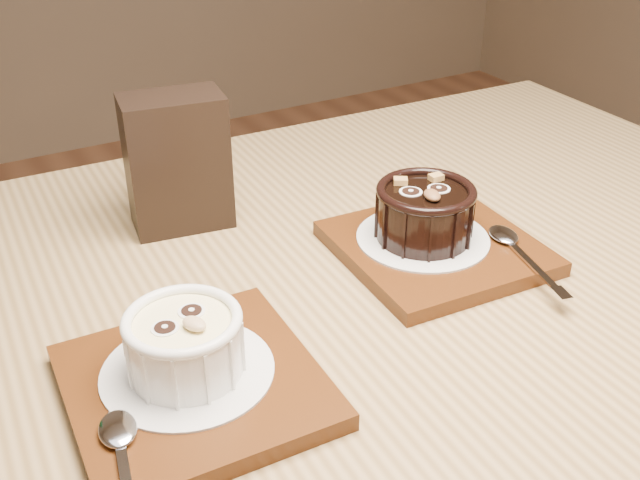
{
  "coord_description": "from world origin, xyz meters",
  "views": [
    {
      "loc": [
        -0.49,
        -0.26,
        1.13
      ],
      "look_at": [
        -0.22,
        0.22,
        0.81
      ],
      "focal_mm": 42.0,
      "sensor_mm": 36.0,
      "label": 1
    }
  ],
  "objects_px": {
    "table": "(312,388)",
    "tray_right": "(436,248)",
    "tray_left": "(194,386)",
    "ramekin_dark": "(425,210)",
    "ramekin_white": "(184,341)",
    "condiment_stand": "(177,162)"
  },
  "relations": [
    {
      "from": "tray_left",
      "to": "ramekin_dark",
      "type": "bearing_deg",
      "value": 17.01
    },
    {
      "from": "table",
      "to": "tray_right",
      "type": "bearing_deg",
      "value": 7.49
    },
    {
      "from": "ramekin_dark",
      "to": "tray_left",
      "type": "bearing_deg",
      "value": -146.8
    },
    {
      "from": "table",
      "to": "tray_right",
      "type": "distance_m",
      "value": 0.18
    },
    {
      "from": "tray_left",
      "to": "tray_right",
      "type": "height_order",
      "value": "same"
    },
    {
      "from": "table",
      "to": "ramekin_white",
      "type": "height_order",
      "value": "ramekin_white"
    },
    {
      "from": "table",
      "to": "ramekin_dark",
      "type": "distance_m",
      "value": 0.2
    },
    {
      "from": "tray_left",
      "to": "tray_right",
      "type": "xyz_separation_m",
      "value": [
        0.28,
        0.07,
        0.0
      ]
    },
    {
      "from": "ramekin_white",
      "to": "tray_right",
      "type": "xyz_separation_m",
      "value": [
        0.28,
        0.06,
        -0.04
      ]
    },
    {
      "from": "tray_right",
      "to": "condiment_stand",
      "type": "xyz_separation_m",
      "value": [
        -0.19,
        0.18,
        0.06
      ]
    },
    {
      "from": "condiment_stand",
      "to": "tray_left",
      "type": "bearing_deg",
      "value": -108.99
    },
    {
      "from": "tray_left",
      "to": "ramekin_white",
      "type": "bearing_deg",
      "value": 95.55
    },
    {
      "from": "ramekin_dark",
      "to": "condiment_stand",
      "type": "height_order",
      "value": "condiment_stand"
    },
    {
      "from": "table",
      "to": "tray_left",
      "type": "xyz_separation_m",
      "value": [
        -0.13,
        -0.05,
        0.1
      ]
    },
    {
      "from": "table",
      "to": "ramekin_dark",
      "type": "xyz_separation_m",
      "value": [
        0.14,
        0.03,
        0.14
      ]
    },
    {
      "from": "ramekin_dark",
      "to": "condiment_stand",
      "type": "xyz_separation_m",
      "value": [
        -0.18,
        0.17,
        0.02
      ]
    },
    {
      "from": "tray_left",
      "to": "ramekin_white",
      "type": "distance_m",
      "value": 0.04
    },
    {
      "from": "ramekin_white",
      "to": "tray_right",
      "type": "bearing_deg",
      "value": -9.76
    },
    {
      "from": "tray_left",
      "to": "ramekin_dark",
      "type": "distance_m",
      "value": 0.29
    },
    {
      "from": "tray_right",
      "to": "tray_left",
      "type": "bearing_deg",
      "value": -165.56
    },
    {
      "from": "tray_left",
      "to": "tray_right",
      "type": "distance_m",
      "value": 0.29
    },
    {
      "from": "tray_right",
      "to": "table",
      "type": "bearing_deg",
      "value": -172.51
    }
  ]
}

